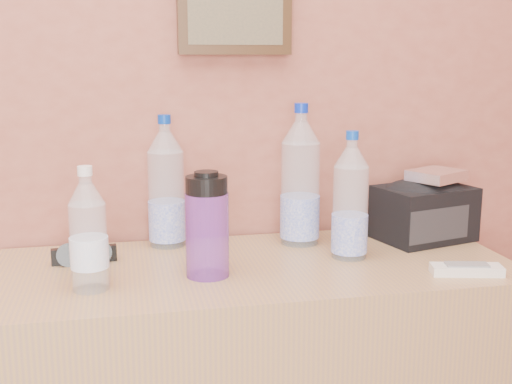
{
  "coord_description": "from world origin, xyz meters",
  "views": [
    {
      "loc": [
        0.18,
        0.27,
        1.27
      ],
      "look_at": [
        0.48,
        1.71,
        0.96
      ],
      "focal_mm": 45.0,
      "sensor_mm": 36.0,
      "label": 1
    }
  ],
  "objects_px": {
    "pet_large_d": "(350,202)",
    "foil_packet": "(436,175)",
    "ac_remote": "(467,270)",
    "pet_small": "(88,236)",
    "toiletry_bag": "(424,210)",
    "pet_large_c": "(300,183)",
    "sunglasses": "(84,255)",
    "pet_large_b": "(166,189)",
    "nalgene_bottle": "(207,225)"
  },
  "relations": [
    {
      "from": "pet_large_d",
      "to": "foil_packet",
      "type": "relative_size",
      "value": 2.37
    },
    {
      "from": "ac_remote",
      "to": "pet_small",
      "type": "bearing_deg",
      "value": -172.06
    },
    {
      "from": "toiletry_bag",
      "to": "pet_large_c",
      "type": "bearing_deg",
      "value": 159.62
    },
    {
      "from": "foil_packet",
      "to": "sunglasses",
      "type": "bearing_deg",
      "value": -179.42
    },
    {
      "from": "pet_large_d",
      "to": "toiletry_bag",
      "type": "relative_size",
      "value": 1.3
    },
    {
      "from": "ac_remote",
      "to": "toiletry_bag",
      "type": "distance_m",
      "value": 0.3
    },
    {
      "from": "pet_large_b",
      "to": "foil_packet",
      "type": "xyz_separation_m",
      "value": [
        0.71,
        -0.1,
        0.03
      ]
    },
    {
      "from": "pet_large_c",
      "to": "sunglasses",
      "type": "xyz_separation_m",
      "value": [
        -0.56,
        -0.06,
        -0.15
      ]
    },
    {
      "from": "pet_large_d",
      "to": "ac_remote",
      "type": "relative_size",
      "value": 1.97
    },
    {
      "from": "foil_packet",
      "to": "nalgene_bottle",
      "type": "bearing_deg",
      "value": -165.67
    },
    {
      "from": "pet_large_d",
      "to": "nalgene_bottle",
      "type": "xyz_separation_m",
      "value": [
        -0.36,
        -0.06,
        -0.02
      ]
    },
    {
      "from": "pet_large_c",
      "to": "pet_large_d",
      "type": "distance_m",
      "value": 0.17
    },
    {
      "from": "pet_large_c",
      "to": "foil_packet",
      "type": "bearing_deg",
      "value": -7.62
    },
    {
      "from": "pet_large_d",
      "to": "pet_small",
      "type": "relative_size",
      "value": 1.18
    },
    {
      "from": "pet_small",
      "to": "sunglasses",
      "type": "xyz_separation_m",
      "value": [
        -0.02,
        0.19,
        -0.1
      ]
    },
    {
      "from": "pet_large_c",
      "to": "toiletry_bag",
      "type": "xyz_separation_m",
      "value": [
        0.34,
        -0.04,
        -0.08
      ]
    },
    {
      "from": "nalgene_bottle",
      "to": "ac_remote",
      "type": "xyz_separation_m",
      "value": [
        0.58,
        -0.12,
        -0.11
      ]
    },
    {
      "from": "pet_large_d",
      "to": "foil_packet",
      "type": "distance_m",
      "value": 0.3
    },
    {
      "from": "pet_large_b",
      "to": "nalgene_bottle",
      "type": "height_order",
      "value": "pet_large_b"
    },
    {
      "from": "pet_small",
      "to": "sunglasses",
      "type": "distance_m",
      "value": 0.22
    },
    {
      "from": "nalgene_bottle",
      "to": "pet_large_d",
      "type": "bearing_deg",
      "value": 10.11
    },
    {
      "from": "nalgene_bottle",
      "to": "ac_remote",
      "type": "distance_m",
      "value": 0.6
    },
    {
      "from": "pet_large_b",
      "to": "ac_remote",
      "type": "bearing_deg",
      "value": -30.26
    },
    {
      "from": "pet_large_c",
      "to": "pet_small",
      "type": "bearing_deg",
      "value": -155.01
    },
    {
      "from": "pet_large_c",
      "to": "toiletry_bag",
      "type": "relative_size",
      "value": 1.53
    },
    {
      "from": "pet_large_b",
      "to": "pet_large_c",
      "type": "height_order",
      "value": "pet_large_c"
    },
    {
      "from": "pet_large_d",
      "to": "nalgene_bottle",
      "type": "relative_size",
      "value": 1.31
    },
    {
      "from": "sunglasses",
      "to": "foil_packet",
      "type": "bearing_deg",
      "value": -3.99
    },
    {
      "from": "nalgene_bottle",
      "to": "ac_remote",
      "type": "height_order",
      "value": "nalgene_bottle"
    },
    {
      "from": "nalgene_bottle",
      "to": "ac_remote",
      "type": "bearing_deg",
      "value": -11.24
    },
    {
      "from": "pet_large_b",
      "to": "ac_remote",
      "type": "xyz_separation_m",
      "value": [
        0.65,
        -0.38,
        -0.14
      ]
    },
    {
      "from": "ac_remote",
      "to": "pet_large_b",
      "type": "bearing_deg",
      "value": 163.05
    },
    {
      "from": "pet_large_c",
      "to": "pet_large_d",
      "type": "height_order",
      "value": "pet_large_c"
    },
    {
      "from": "pet_large_d",
      "to": "sunglasses",
      "type": "bearing_deg",
      "value": 172.06
    },
    {
      "from": "nalgene_bottle",
      "to": "sunglasses",
      "type": "relative_size",
      "value": 1.57
    },
    {
      "from": "nalgene_bottle",
      "to": "foil_packet",
      "type": "bearing_deg",
      "value": 14.33
    },
    {
      "from": "pet_large_b",
      "to": "toiletry_bag",
      "type": "distance_m",
      "value": 0.7
    },
    {
      "from": "pet_large_d",
      "to": "toiletry_bag",
      "type": "height_order",
      "value": "pet_large_d"
    },
    {
      "from": "foil_packet",
      "to": "ac_remote",
      "type": "bearing_deg",
      "value": -101.94
    },
    {
      "from": "pet_large_b",
      "to": "pet_large_c",
      "type": "distance_m",
      "value": 0.35
    },
    {
      "from": "pet_small",
      "to": "sunglasses",
      "type": "relative_size",
      "value": 1.75
    },
    {
      "from": "sunglasses",
      "to": "foil_packet",
      "type": "relative_size",
      "value": 1.15
    },
    {
      "from": "pet_large_d",
      "to": "nalgene_bottle",
      "type": "distance_m",
      "value": 0.37
    },
    {
      "from": "pet_large_b",
      "to": "sunglasses",
      "type": "distance_m",
      "value": 0.27
    },
    {
      "from": "sunglasses",
      "to": "ac_remote",
      "type": "height_order",
      "value": "sunglasses"
    },
    {
      "from": "pet_large_c",
      "to": "sunglasses",
      "type": "bearing_deg",
      "value": -174.05
    },
    {
      "from": "pet_small",
      "to": "ac_remote",
      "type": "bearing_deg",
      "value": -5.38
    },
    {
      "from": "nalgene_bottle",
      "to": "sunglasses",
      "type": "distance_m",
      "value": 0.34
    },
    {
      "from": "pet_large_b",
      "to": "foil_packet",
      "type": "relative_size",
      "value": 2.59
    },
    {
      "from": "pet_small",
      "to": "toiletry_bag",
      "type": "relative_size",
      "value": 1.1
    }
  ]
}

